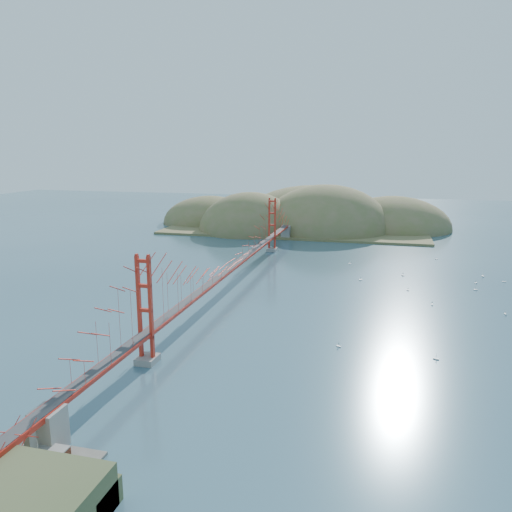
% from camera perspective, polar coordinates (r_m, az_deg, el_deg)
% --- Properties ---
extents(ground, '(320.00, 320.00, 0.00)m').
position_cam_1_polar(ground, '(81.20, -2.81, -3.60)').
color(ground, '#305061').
rests_on(ground, ground).
extents(bridge, '(2.20, 94.40, 12.00)m').
position_cam_1_polar(bridge, '(79.75, -2.82, 1.29)').
color(bridge, gray).
rests_on(bridge, ground).
extents(promontory, '(9.00, 6.00, 0.24)m').
position_cam_1_polar(promontory, '(41.30, -24.62, -21.18)').
color(promontory, '#59544C').
rests_on(promontory, ground).
extents(fort, '(3.70, 2.30, 1.75)m').
position_cam_1_polar(fort, '(41.24, -23.59, -20.24)').
color(fort, brown).
rests_on(fort, ground).
extents(far_headlands, '(84.00, 58.00, 25.00)m').
position_cam_1_polar(far_headlands, '(146.32, 5.99, 3.46)').
color(far_headlands, '#7C6547').
rests_on(far_headlands, ground).
extents(sailboat_16, '(0.67, 0.67, 0.70)m').
position_cam_1_polar(sailboat_16, '(92.15, 16.44, -2.08)').
color(sailboat_16, white).
rests_on(sailboat_16, ground).
extents(sailboat_14, '(0.45, 0.51, 0.58)m').
position_cam_1_polar(sailboat_14, '(76.64, 19.48, -5.17)').
color(sailboat_14, white).
rests_on(sailboat_14, ground).
extents(sailboat_1, '(0.53, 0.53, 0.56)m').
position_cam_1_polar(sailboat_1, '(82.91, 16.98, -3.70)').
color(sailboat_1, white).
rests_on(sailboat_1, ground).
extents(sailboat_4, '(0.63, 0.63, 0.66)m').
position_cam_1_polar(sailboat_4, '(91.21, 23.82, -2.78)').
color(sailboat_4, white).
rests_on(sailboat_4, ground).
extents(sailboat_8, '(0.65, 0.59, 0.74)m').
position_cam_1_polar(sailboat_8, '(86.91, 23.81, -3.48)').
color(sailboat_8, white).
rests_on(sailboat_8, ground).
extents(sailboat_3, '(0.67, 0.67, 0.72)m').
position_cam_1_polar(sailboat_3, '(87.33, 11.87, -2.61)').
color(sailboat_3, white).
rests_on(sailboat_3, ground).
extents(sailboat_5, '(0.44, 0.53, 0.61)m').
position_cam_1_polar(sailboat_5, '(76.18, 26.60, -5.88)').
color(sailboat_5, white).
rests_on(sailboat_5, ground).
extents(sailboat_2, '(0.63, 0.60, 0.71)m').
position_cam_1_polar(sailboat_2, '(57.71, 19.89, -10.92)').
color(sailboat_2, white).
rests_on(sailboat_2, ground).
extents(sailboat_12, '(0.53, 0.49, 0.60)m').
position_cam_1_polar(sailboat_12, '(99.15, 10.69, -0.80)').
color(sailboat_12, white).
rests_on(sailboat_12, ground).
extents(sailboat_17, '(0.62, 0.53, 0.71)m').
position_cam_1_polar(sailboat_17, '(94.05, 26.49, -2.59)').
color(sailboat_17, white).
rests_on(sailboat_17, ground).
extents(sailboat_6, '(0.63, 0.63, 0.68)m').
position_cam_1_polar(sailboat_6, '(58.38, 9.42, -10.06)').
color(sailboat_6, white).
rests_on(sailboat_6, ground).
extents(sailboat_15, '(0.63, 0.66, 0.75)m').
position_cam_1_polar(sailboat_15, '(96.48, 24.50, -2.06)').
color(sailboat_15, white).
rests_on(sailboat_15, ground).
extents(sailboat_7, '(0.55, 0.48, 0.62)m').
position_cam_1_polar(sailboat_7, '(107.70, 19.89, -0.29)').
color(sailboat_7, white).
rests_on(sailboat_7, ground).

